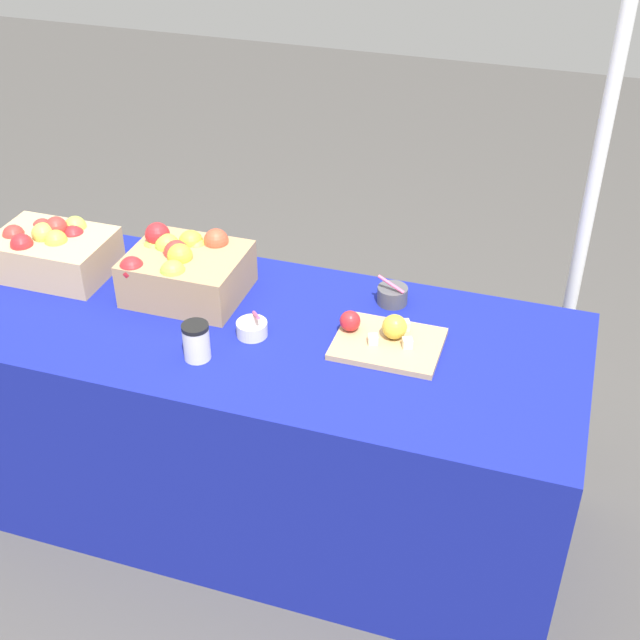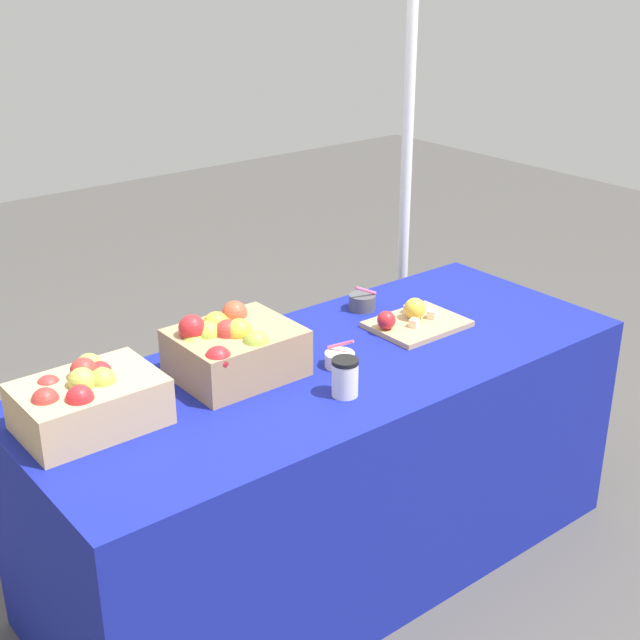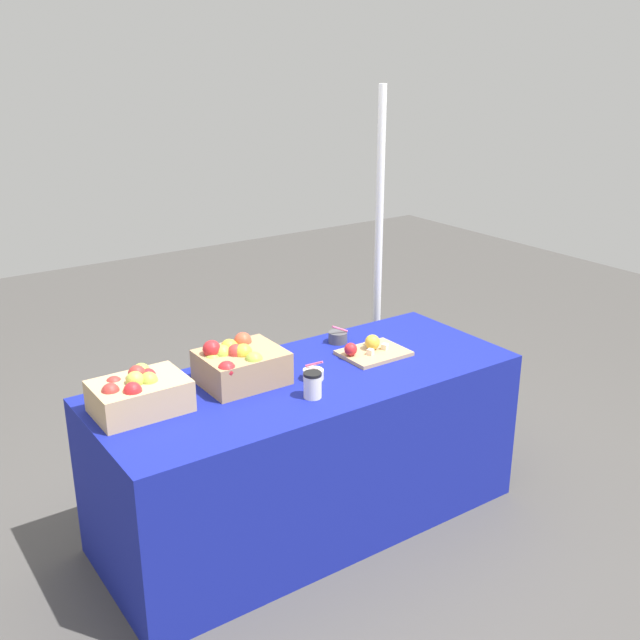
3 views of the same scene
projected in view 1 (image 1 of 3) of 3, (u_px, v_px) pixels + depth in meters
The scene contains 9 objects.
ground_plane at pixel (267, 504), 2.91m from camera, with size 10.00×10.00×0.00m, color #474442.
table at pixel (262, 423), 2.70m from camera, with size 1.90×0.76×0.74m, color navy.
apple_crate_left at pixel (53, 250), 2.71m from camera, with size 0.36×0.25×0.18m.
apple_crate_middle at pixel (184, 268), 2.60m from camera, with size 0.34×0.29×0.20m.
cutting_board_front at pixel (385, 338), 2.41m from camera, with size 0.30×0.23×0.09m.
sample_bowl_near at pixel (251, 328), 2.45m from camera, with size 0.09×0.09×0.09m.
sample_bowl_mid at pixel (392, 295), 2.59m from camera, with size 0.09×0.09×0.10m.
coffee_cup at pixel (196, 341), 2.34m from camera, with size 0.08×0.08×0.11m.
tent_pole at pixel (588, 212), 2.61m from camera, with size 0.04×0.04×1.92m, color white.
Camera 1 is at (0.80, -1.89, 2.17)m, focal length 47.88 mm.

